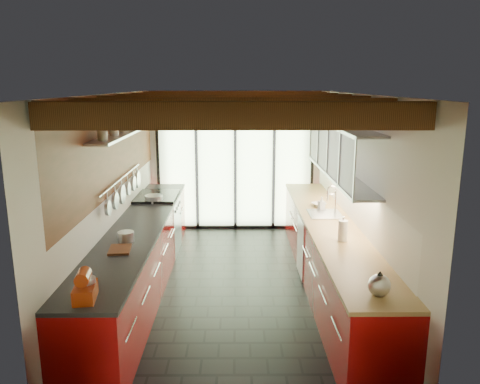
{
  "coord_description": "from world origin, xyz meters",
  "views": [
    {
      "loc": [
        0.03,
        -5.96,
        2.72
      ],
      "look_at": [
        0.07,
        0.4,
        1.25
      ],
      "focal_mm": 35.0,
      "sensor_mm": 36.0,
      "label": 1
    }
  ],
  "objects": [
    {
      "name": "pot_large",
      "position": [
        -1.27,
        -0.75,
        0.98
      ],
      "size": [
        0.22,
        0.22,
        0.12
      ],
      "primitive_type": "cylinder",
      "rotation": [
        0.0,
        0.0,
        0.19
      ],
      "color": "silver",
      "rests_on": "left_counter"
    },
    {
      "name": "stand_mixer",
      "position": [
        -1.27,
        -2.24,
        1.03
      ],
      "size": [
        0.21,
        0.32,
        0.28
      ],
      "color": "#AD340D",
      "rests_on": "left_counter"
    },
    {
      "name": "bowl",
      "position": [
        1.27,
        0.87,
        0.95
      ],
      "size": [
        0.26,
        0.26,
        0.05
      ],
      "primitive_type": "imported",
      "rotation": [
        0.0,
        0.0,
        0.31
      ],
      "color": "silver",
      "rests_on": "right_counter"
    },
    {
      "name": "sink_assembly",
      "position": [
        1.29,
        0.4,
        0.96
      ],
      "size": [
        0.45,
        0.52,
        0.43
      ],
      "color": "silver",
      "rests_on": "right_counter"
    },
    {
      "name": "right_counter",
      "position": [
        1.27,
        0.0,
        0.46
      ],
      "size": [
        0.68,
        5.0,
        0.92
      ],
      "color": "#9D0B0B",
      "rests_on": "ground"
    },
    {
      "name": "kettle",
      "position": [
        1.27,
        -2.18,
        1.02
      ],
      "size": [
        0.26,
        0.28,
        0.23
      ],
      "color": "silver",
      "rests_on": "right_counter"
    },
    {
      "name": "ground",
      "position": [
        0.0,
        0.0,
        0.0
      ],
      "size": [
        5.5,
        5.5,
        0.0
      ],
      "primitive_type": "plane",
      "color": "black",
      "rests_on": "ground"
    },
    {
      "name": "upper_cabinets_right",
      "position": [
        1.43,
        0.3,
        1.85
      ],
      "size": [
        0.34,
        3.0,
        3.0
      ],
      "color": "silver",
      "rests_on": "ground"
    },
    {
      "name": "room_shell",
      "position": [
        0.0,
        0.0,
        1.65
      ],
      "size": [
        5.5,
        5.5,
        5.5
      ],
      "color": "silver",
      "rests_on": "ground"
    },
    {
      "name": "ceiling_beams",
      "position": [
        -0.0,
        0.38,
        2.46
      ],
      "size": [
        3.14,
        5.06,
        4.9
      ],
      "color": "#593316",
      "rests_on": "ground"
    },
    {
      "name": "soap_bottle",
      "position": [
        1.27,
        0.66,
        1.02
      ],
      "size": [
        0.11,
        0.11,
        0.19
      ],
      "primitive_type": "imported",
      "rotation": [
        0.0,
        0.0,
        0.25
      ],
      "color": "silver",
      "rests_on": "right_counter"
    },
    {
      "name": "cutting_board",
      "position": [
        -1.27,
        -1.05,
        0.93
      ],
      "size": [
        0.26,
        0.34,
        0.03
      ],
      "primitive_type": "cube",
      "rotation": [
        0.0,
        0.0,
        0.12
      ],
      "color": "brown",
      "rests_on": "left_counter"
    },
    {
      "name": "glass_door",
      "position": [
        0.0,
        2.69,
        1.66
      ],
      "size": [
        2.95,
        0.1,
        2.9
      ],
      "color": "#C6EAAD",
      "rests_on": "ground"
    },
    {
      "name": "paper_towel",
      "position": [
        1.27,
        -0.74,
        1.04
      ],
      "size": [
        0.12,
        0.12,
        0.3
      ],
      "color": "white",
      "rests_on": "right_counter"
    },
    {
      "name": "range_stove",
      "position": [
        -1.28,
        1.45,
        0.47
      ],
      "size": [
        0.66,
        0.9,
        0.97
      ],
      "color": "silver",
      "rests_on": "ground"
    },
    {
      "name": "pot_small",
      "position": [
        -1.27,
        1.14,
        0.97
      ],
      "size": [
        0.34,
        0.34,
        0.11
      ],
      "primitive_type": "cylinder",
      "rotation": [
        0.0,
        0.0,
        0.25
      ],
      "color": "silver",
      "rests_on": "left_counter"
    },
    {
      "name": "left_wall_fixtures",
      "position": [
        -1.47,
        0.25,
        1.8
      ],
      "size": [
        0.28,
        2.6,
        0.96
      ],
      "color": "silver",
      "rests_on": "ground"
    },
    {
      "name": "left_counter",
      "position": [
        -1.28,
        0.0,
        0.46
      ],
      "size": [
        0.68,
        5.0,
        0.92
      ],
      "color": "#9D0B0B",
      "rests_on": "ground"
    }
  ]
}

